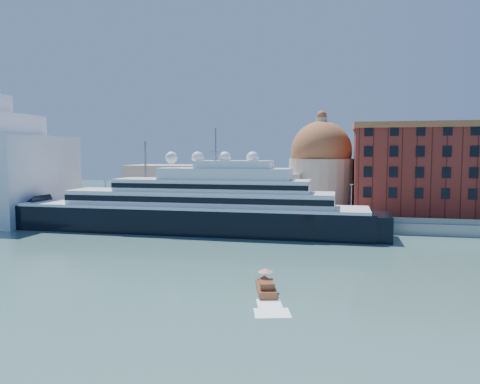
# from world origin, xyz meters

# --- Properties ---
(ground) EXTENTS (400.00, 400.00, 0.00)m
(ground) POSITION_xyz_m (0.00, 0.00, 0.00)
(ground) COLOR #345A57
(ground) RESTS_ON ground
(quay) EXTENTS (180.00, 10.00, 2.50)m
(quay) POSITION_xyz_m (0.00, 34.00, 1.25)
(quay) COLOR gray
(quay) RESTS_ON ground
(land) EXTENTS (260.00, 72.00, 2.00)m
(land) POSITION_xyz_m (0.00, 75.00, 1.00)
(land) COLOR slate
(land) RESTS_ON ground
(quay_fence) EXTENTS (180.00, 0.10, 1.20)m
(quay_fence) POSITION_xyz_m (0.00, 29.50, 3.10)
(quay_fence) COLOR slate
(quay_fence) RESTS_ON quay
(superyacht) EXTENTS (90.14, 12.50, 26.94)m
(superyacht) POSITION_xyz_m (-7.73, 23.00, 4.65)
(superyacht) COLOR black
(superyacht) RESTS_ON ground
(service_barge) EXTENTS (11.32, 6.70, 2.42)m
(service_barge) POSITION_xyz_m (-47.59, 20.65, 0.69)
(service_barge) COLOR white
(service_barge) RESTS_ON ground
(water_taxi) EXTENTS (3.77, 6.92, 3.12)m
(water_taxi) POSITION_xyz_m (18.82, -18.54, 0.75)
(water_taxi) COLOR maroon
(water_taxi) RESTS_ON ground
(warehouse) EXTENTS (43.00, 19.00, 23.25)m
(warehouse) POSITION_xyz_m (52.00, 52.00, 13.79)
(warehouse) COLOR maroon
(warehouse) RESTS_ON land
(church) EXTENTS (66.00, 18.00, 25.50)m
(church) POSITION_xyz_m (6.39, 57.72, 10.91)
(church) COLOR beige
(church) RESTS_ON land
(lamp_posts) EXTENTS (120.80, 2.40, 18.00)m
(lamp_posts) POSITION_xyz_m (-12.67, 32.27, 9.84)
(lamp_posts) COLOR slate
(lamp_posts) RESTS_ON quay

